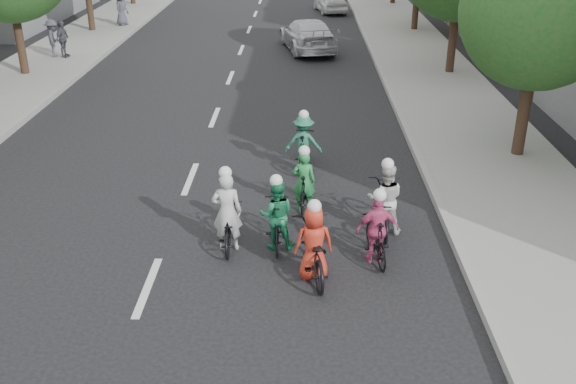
{
  "coord_description": "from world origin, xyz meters",
  "views": [
    {
      "loc": [
        2.82,
        -10.0,
        6.63
      ],
      "look_at": [
        2.57,
        2.1,
        1.0
      ],
      "focal_mm": 40.0,
      "sensor_mm": 36.0,
      "label": 1
    }
  ],
  "objects_px": {
    "spectator_1": "(63,39)",
    "cyclist_2": "(303,146)",
    "cyclist_3": "(228,221)",
    "spectator_0": "(53,38)",
    "follow_car_trail": "(330,1)",
    "spectator_2": "(121,8)",
    "cyclist_5": "(384,205)",
    "cyclist_4": "(277,219)",
    "follow_car_lead": "(308,35)",
    "cyclist_0": "(314,248)",
    "cyclist_1": "(377,234)",
    "cyclist_6": "(304,187)"
  },
  "relations": [
    {
      "from": "cyclist_2",
      "to": "spectator_2",
      "type": "bearing_deg",
      "value": -57.27
    },
    {
      "from": "cyclist_2",
      "to": "cyclist_5",
      "type": "relative_size",
      "value": 0.86
    },
    {
      "from": "cyclist_0",
      "to": "cyclist_1",
      "type": "distance_m",
      "value": 1.39
    },
    {
      "from": "cyclist_5",
      "to": "spectator_2",
      "type": "bearing_deg",
      "value": -59.88
    },
    {
      "from": "cyclist_2",
      "to": "cyclist_6",
      "type": "xyz_separation_m",
      "value": [
        0.01,
        -2.39,
        -0.08
      ]
    },
    {
      "from": "cyclist_3",
      "to": "spectator_1",
      "type": "relative_size",
      "value": 1.16
    },
    {
      "from": "cyclist_1",
      "to": "cyclist_5",
      "type": "xyz_separation_m",
      "value": [
        0.29,
        1.24,
        0.03
      ]
    },
    {
      "from": "cyclist_1",
      "to": "cyclist_6",
      "type": "distance_m",
      "value": 2.68
    },
    {
      "from": "cyclist_6",
      "to": "spectator_1",
      "type": "distance_m",
      "value": 17.82
    },
    {
      "from": "cyclist_4",
      "to": "spectator_0",
      "type": "relative_size",
      "value": 1.07
    },
    {
      "from": "cyclist_2",
      "to": "spectator_1",
      "type": "xyz_separation_m",
      "value": [
        -10.44,
        12.04,
        0.3
      ]
    },
    {
      "from": "follow_car_lead",
      "to": "spectator_0",
      "type": "relative_size",
      "value": 3.11
    },
    {
      "from": "cyclist_0",
      "to": "spectator_2",
      "type": "xyz_separation_m",
      "value": [
        -10.0,
        24.88,
        0.45
      ]
    },
    {
      "from": "cyclist_4",
      "to": "follow_car_lead",
      "type": "bearing_deg",
      "value": -94.55
    },
    {
      "from": "cyclist_1",
      "to": "follow_car_trail",
      "type": "relative_size",
      "value": 0.42
    },
    {
      "from": "cyclist_2",
      "to": "cyclist_3",
      "type": "xyz_separation_m",
      "value": [
        -1.55,
        -4.2,
        -0.05
      ]
    },
    {
      "from": "cyclist_3",
      "to": "spectator_0",
      "type": "xyz_separation_m",
      "value": [
        -9.33,
        16.31,
        0.36
      ]
    },
    {
      "from": "follow_car_lead",
      "to": "spectator_2",
      "type": "bearing_deg",
      "value": -39.91
    },
    {
      "from": "spectator_1",
      "to": "cyclist_2",
      "type": "bearing_deg",
      "value": -129.57
    },
    {
      "from": "spectator_0",
      "to": "cyclist_5",
      "type": "bearing_deg",
      "value": -159.1
    },
    {
      "from": "cyclist_0",
      "to": "cyclist_5",
      "type": "xyz_separation_m",
      "value": [
        1.54,
        1.84,
        0.03
      ]
    },
    {
      "from": "cyclist_6",
      "to": "follow_car_trail",
      "type": "height_order",
      "value": "cyclist_6"
    },
    {
      "from": "spectator_2",
      "to": "spectator_1",
      "type": "bearing_deg",
      "value": -164.44
    },
    {
      "from": "cyclist_1",
      "to": "follow_car_lead",
      "type": "relative_size",
      "value": 0.32
    },
    {
      "from": "follow_car_trail",
      "to": "spectator_2",
      "type": "relative_size",
      "value": 2.14
    },
    {
      "from": "cyclist_1",
      "to": "cyclist_4",
      "type": "xyz_separation_m",
      "value": [
        -1.99,
        0.54,
        0.03
      ]
    },
    {
      "from": "cyclist_0",
      "to": "spectator_2",
      "type": "distance_m",
      "value": 26.82
    },
    {
      "from": "cyclist_1",
      "to": "cyclist_4",
      "type": "relative_size",
      "value": 0.93
    },
    {
      "from": "cyclist_5",
      "to": "cyclist_6",
      "type": "xyz_separation_m",
      "value": [
        -1.72,
        1.03,
        -0.06
      ]
    },
    {
      "from": "spectator_0",
      "to": "cyclist_2",
      "type": "bearing_deg",
      "value": -156.23
    },
    {
      "from": "cyclist_1",
      "to": "cyclist_5",
      "type": "height_order",
      "value": "cyclist_5"
    },
    {
      "from": "cyclist_6",
      "to": "spectator_2",
      "type": "bearing_deg",
      "value": -62.48
    },
    {
      "from": "spectator_0",
      "to": "spectator_2",
      "type": "relative_size",
      "value": 0.9
    },
    {
      "from": "cyclist_6",
      "to": "follow_car_trail",
      "type": "relative_size",
      "value": 0.42
    },
    {
      "from": "spectator_0",
      "to": "follow_car_trail",
      "type": "bearing_deg",
      "value": -62.45
    },
    {
      "from": "spectator_2",
      "to": "follow_car_lead",
      "type": "bearing_deg",
      "value": -97.93
    },
    {
      "from": "follow_car_trail",
      "to": "cyclist_0",
      "type": "bearing_deg",
      "value": 76.09
    },
    {
      "from": "spectator_1",
      "to": "cyclist_1",
      "type": "bearing_deg",
      "value": -135.09
    },
    {
      "from": "cyclist_3",
      "to": "cyclist_5",
      "type": "bearing_deg",
      "value": -168.96
    },
    {
      "from": "cyclist_5",
      "to": "spectator_1",
      "type": "height_order",
      "value": "spectator_1"
    },
    {
      "from": "cyclist_5",
      "to": "spectator_1",
      "type": "bearing_deg",
      "value": -48.29
    },
    {
      "from": "spectator_2",
      "to": "spectator_0",
      "type": "bearing_deg",
      "value": -167.77
    },
    {
      "from": "follow_car_trail",
      "to": "follow_car_lead",
      "type": "bearing_deg",
      "value": 71.1
    },
    {
      "from": "cyclist_1",
      "to": "cyclist_3",
      "type": "xyz_separation_m",
      "value": [
        -2.98,
        0.46,
        0.0
      ]
    },
    {
      "from": "spectator_2",
      "to": "follow_car_trail",
      "type": "bearing_deg",
      "value": -44.66
    },
    {
      "from": "cyclist_0",
      "to": "cyclist_1",
      "type": "height_order",
      "value": "cyclist_0"
    },
    {
      "from": "cyclist_6",
      "to": "follow_car_lead",
      "type": "height_order",
      "value": "cyclist_6"
    },
    {
      "from": "cyclist_1",
      "to": "cyclist_2",
      "type": "xyz_separation_m",
      "value": [
        -1.43,
        4.66,
        0.05
      ]
    },
    {
      "from": "cyclist_1",
      "to": "cyclist_4",
      "type": "bearing_deg",
      "value": -23.37
    },
    {
      "from": "cyclist_2",
      "to": "follow_car_lead",
      "type": "height_order",
      "value": "cyclist_2"
    }
  ]
}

